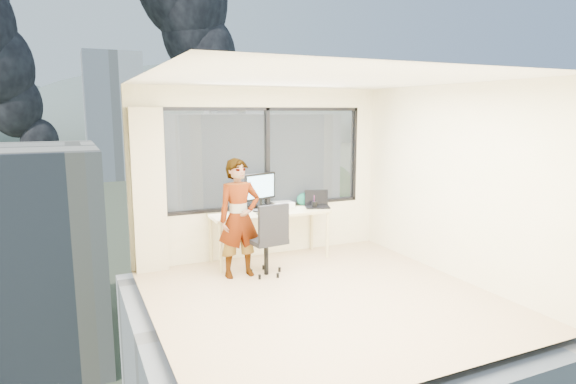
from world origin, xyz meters
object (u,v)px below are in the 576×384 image
desk (270,236)px  monitor (260,192)px  handbag (304,199)px  chair (266,238)px  person (239,218)px  game_console (283,204)px  laptop (318,200)px

desk → monitor: bearing=141.1°
monitor → handbag: (0.81, 0.13, -0.19)m
chair → handbag: 1.34m
desk → chair: (-0.31, -0.60, 0.15)m
monitor → handbag: 0.85m
person → game_console: bearing=36.0°
person → handbag: bearing=26.6°
game_console → handbag: size_ratio=1.22×
chair → monitor: monitor is taller
chair → laptop: (1.11, 0.58, 0.35)m
monitor → laptop: (0.92, -0.12, -0.17)m
chair → handbag: bearing=32.7°
desk → person: person is taller
person → laptop: 1.53m
desk → person: (-0.65, -0.49, 0.44)m
monitor → handbag: bearing=-10.9°
desk → handbag: 0.87m
person → desk: bearing=35.5°
game_console → monitor: bearing=-157.2°
game_console → laptop: bearing=-28.3°
monitor → handbag: size_ratio=2.24×
monitor → game_console: bearing=0.0°
handbag → chair: bearing=-160.2°
laptop → handbag: 0.27m
monitor → person: bearing=-152.4°
person → chair: bearing=-19.0°
person → laptop: size_ratio=4.11×
handbag → game_console: bearing=155.2°
monitor → laptop: bearing=-27.6°
laptop → chair: bearing=-133.2°
desk → game_console: 0.59m
chair → person: 0.46m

